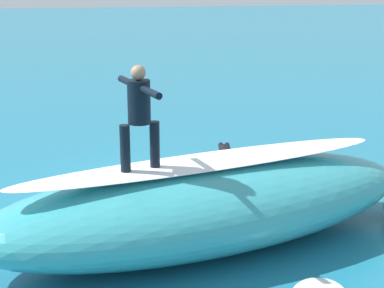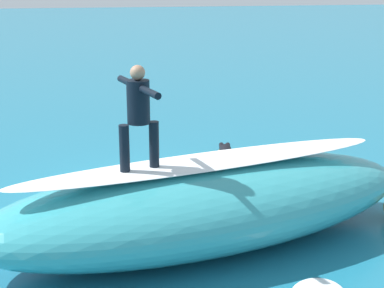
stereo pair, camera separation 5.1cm
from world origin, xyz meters
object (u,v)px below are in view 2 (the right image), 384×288
(surfer_riding, at_px, (138,110))
(surfer_paddling, at_px, (226,153))
(surfboard_riding, at_px, (140,171))
(surfboard_paddling, at_px, (226,161))

(surfer_riding, relative_size, surfer_paddling, 0.99)
(surfboard_riding, height_order, surfer_paddling, surfboard_riding)
(surfboard_riding, relative_size, surfer_paddling, 1.18)
(surfer_riding, xyz_separation_m, surfboard_paddling, (-2.41, -4.57, -2.44))
(surfer_riding, bearing_deg, surfboard_riding, 65.76)
(surfboard_riding, bearing_deg, surfer_paddling, -134.46)
(surfboard_paddling, bearing_deg, surfboard_riding, -17.50)
(surfer_riding, bearing_deg, surfboard_paddling, -134.88)
(surfboard_riding, bearing_deg, surfer_riding, -114.24)
(surfboard_riding, xyz_separation_m, surfer_paddling, (-2.43, -4.70, -1.27))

